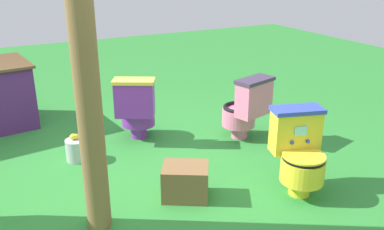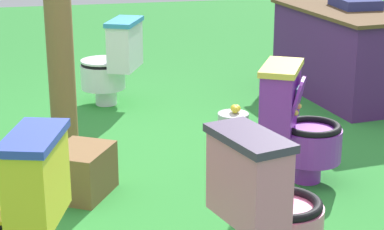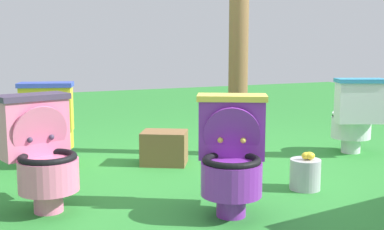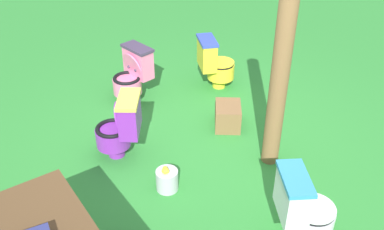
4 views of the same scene
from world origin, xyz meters
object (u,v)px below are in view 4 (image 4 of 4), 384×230
Objects in this scene: wooden_post at (279,81)px; small_crate at (228,116)px; toilet_pink at (132,74)px; toilet_purple at (121,127)px; lemon_bucket at (167,179)px; toilet_white at (303,209)px; toilet_yellow at (215,63)px.

wooden_post is 5.05× the size of small_crate.
toilet_pink is 1.19m from toilet_purple.
lemon_bucket is (-1.78, 0.35, -0.26)m from toilet_pink.
toilet_white is at bearing 171.57° from toilet_pink.
toilet_yellow is 1.89× the size of small_crate.
wooden_post is 1.45m from lemon_bucket.
toilet_purple is 0.79m from lemon_bucket.
toilet_pink is 1.00× the size of toilet_white.
toilet_pink is 1.13m from toilet_yellow.
small_crate is at bearing 4.72° from wooden_post.
toilet_pink reaches higher than lemon_bucket.
toilet_purple is (-1.06, 0.54, 0.00)m from toilet_pink.
wooden_post reaches higher than toilet_pink.
small_crate is (-1.12, -0.76, -0.23)m from toilet_pink.
toilet_yellow is (0.85, -1.65, -0.00)m from toilet_purple.
lemon_bucket is at bearing 120.66° from small_crate.
wooden_post is at bearing -172.17° from toilet_pink.
toilet_white is 2.05m from toilet_purple.
toilet_white is at bearing -124.85° from toilet_purple.
toilet_pink is at bearing 23.71° from wooden_post.
toilet_white and toilet_purple have the same top height.
toilet_pink is 1.83m from lemon_bucket.
wooden_post is 7.01× the size of lemon_bucket.
toilet_pink is at bearing -148.52° from toilet_white.
small_crate is (-0.06, -1.31, -0.23)m from toilet_purple.
small_crate is at bearing -3.91° from toilet_yellow.
toilet_purple is at bearing 15.26° from lemon_bucket.
toilet_yellow is at bearing -116.50° from toilet_pink.
toilet_white is 2.63× the size of lemon_bucket.
small_crate is (1.77, -0.39, -0.23)m from toilet_white.
wooden_post is at bearing 7.29° from toilet_yellow.
wooden_post is at bearing -179.92° from toilet_white.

